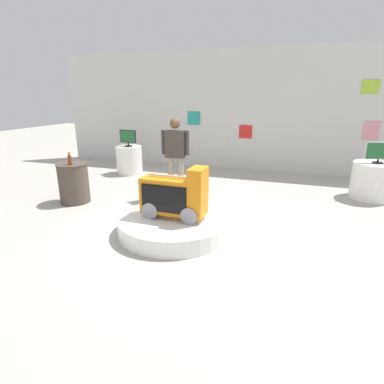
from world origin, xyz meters
The scene contains 11 objects.
ground_plane centered at (0.00, 0.00, 0.00)m, with size 30.00×30.00×0.00m, color #B2ADA3.
back_wall_display centered at (0.01, 4.23, 1.61)m, with size 11.02×0.13×3.22m.
main_display_pedestal centered at (-0.16, -0.40, 0.13)m, with size 1.72×1.72×0.25m, color white.
novelty_firetruck_tv centered at (-0.14, -0.41, 0.57)m, with size 0.98×0.45×0.80m.
display_pedestal_left_rear centered at (3.10, 2.44, 0.37)m, with size 0.87×0.87×0.74m, color white.
tv_on_left_rear centered at (3.10, 2.44, 0.96)m, with size 0.53×0.20×0.42m.
display_pedestal_center_rear centered at (-2.70, 2.74, 0.37)m, with size 0.68×0.68×0.74m, color white.
tv_on_center_rear centered at (-2.70, 2.74, 0.97)m, with size 0.48×0.20×0.43m.
side_table_round centered at (-2.55, 0.30, 0.40)m, with size 0.59×0.59×0.78m.
bottle_on_side_table centered at (-2.50, 0.20, 0.87)m, with size 0.07×0.07×0.24m.
shopper_browsing_near_truck centered at (-0.73, 1.13, 0.95)m, with size 0.56×0.24×1.62m.
Camera 1 is at (1.50, -4.49, 2.04)m, focal length 28.89 mm.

